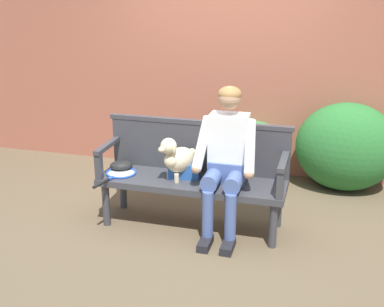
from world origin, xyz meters
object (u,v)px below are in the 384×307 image
(dog_on_bench, at_px, (177,158))
(sports_bag, at_px, (184,169))
(baseball_glove, at_px, (121,165))
(tennis_racket, at_px, (119,174))
(person_seated, at_px, (226,155))
(garden_bench, at_px, (192,185))

(dog_on_bench, bearing_deg, sports_bag, 65.35)
(baseball_glove, distance_m, sports_bag, 0.63)
(dog_on_bench, bearing_deg, baseball_glove, 171.35)
(dog_on_bench, distance_m, baseball_glove, 0.62)
(tennis_racket, distance_m, baseball_glove, 0.13)
(person_seated, height_order, baseball_glove, person_seated)
(sports_bag, bearing_deg, garden_bench, -28.93)
(person_seated, relative_size, dog_on_bench, 3.24)
(garden_bench, distance_m, tennis_racket, 0.70)
(garden_bench, relative_size, person_seated, 1.28)
(baseball_glove, bearing_deg, dog_on_bench, -36.45)
(tennis_racket, distance_m, sports_bag, 0.61)
(garden_bench, relative_size, tennis_racket, 2.96)
(garden_bench, height_order, tennis_racket, tennis_racket)
(garden_bench, relative_size, dog_on_bench, 4.16)
(dog_on_bench, xyz_separation_m, baseball_glove, (-0.59, 0.09, -0.16))
(garden_bench, distance_m, dog_on_bench, 0.30)
(garden_bench, distance_m, person_seated, 0.46)
(baseball_glove, bearing_deg, tennis_racket, -103.64)
(baseball_glove, relative_size, sports_bag, 0.79)
(tennis_racket, height_order, baseball_glove, baseball_glove)
(person_seated, bearing_deg, baseball_glove, 176.00)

